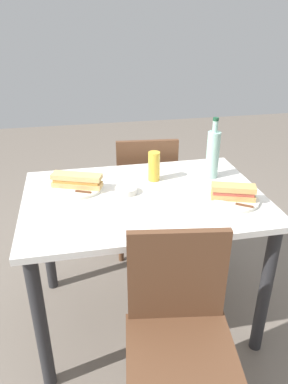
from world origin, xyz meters
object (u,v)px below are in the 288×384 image
Objects in this scene: baguette_sandwich_near at (233,192)px; knife_far at (76,191)px; plate_far at (78,188)px; water_bottle at (213,154)px; plate_near at (232,200)px; beer_glass at (154,166)px; olive_bowl at (126,190)px; chair_near at (145,189)px; baguette_sandwich_far at (77,180)px; dining_table at (144,217)px; chair_far at (179,329)px; knife_near at (236,204)px.

knife_far is at bearing -16.79° from baguette_sandwich_near.
water_bottle is at bearing -178.88° from plate_far.
baguette_sandwich_near is 0.75m from knife_far.
water_bottle is (-0.00, -0.29, 0.13)m from plate_near.
olive_bowl is (0.17, 0.12, -0.06)m from beer_glass.
plate_near is (-0.27, 0.74, 0.27)m from chair_near.
dining_table is at bearing 156.52° from baguette_sandwich_far.
olive_bowl reaches higher than knife_far.
chair_far reaches higher than knife_near.
chair_far is 0.93m from water_bottle.
dining_table is at bearing 156.52° from plate_far.
chair_near is 3.38× the size of baguette_sandwich_far.
water_bottle is at bearing 176.22° from beer_glass.
baguette_sandwich_far is (-0.00, 0.00, 0.04)m from plate_far.
water_bottle is 3.02× the size of olive_bowl.
chair_far is at bearing 91.18° from dining_table.
dining_table is 0.50m from water_bottle.
chair_near is 0.85m from baguette_sandwich_near.
chair_far is 5.73× the size of knife_near.
knife_far is at bearing 80.50° from baguette_sandwich_far.
chair_near is at bearing -95.75° from beer_glass.
baguette_sandwich_near is at bearing 160.84° from dining_table.
beer_glass reaches higher than baguette_sandwich_far.
baguette_sandwich_near reaches higher than plate_far.
plate_far is at bearing 0.00° from baguette_sandwich_far.
knife_far is (0.72, -0.22, -0.03)m from baguette_sandwich_near.
knife_far is (0.71, -0.28, 0.00)m from knife_near.
baguette_sandwich_far is at bearing -21.11° from olive_bowl.
plate_far is (0.45, 0.47, 0.27)m from chair_near.
water_bottle reaches higher than baguette_sandwich_near.
olive_bowl is at bearing 36.61° from beer_glass.
baguette_sandwich_near is 0.76m from plate_far.
chair_far is 5.59× the size of beer_glass.
baguette_sandwich_far is 0.72m from water_bottle.
plate_near is at bearing 158.91° from olive_bowl.
plate_far is 0.73m from water_bottle.
chair_near is at bearing -133.77° from baguette_sandwich_far.
knife_near is at bearing 129.18° from beer_glass.
water_bottle reaches higher than dining_table.
knife_far reaches higher than plate_far.
knife_near reaches higher than plate_near.
dining_table is at bearing 150.10° from olive_bowl.
baguette_sandwich_far is at bearing -25.43° from knife_near.
baguette_sandwich_near is 0.07m from knife_near.
plate_near and plate_far have the same top height.
dining_table is at bearing -26.97° from knife_near.
plate_near is at bearing 135.03° from beer_glass.
beer_glass is 1.45× the size of olive_bowl.
plate_near is at bearing -129.68° from chair_far.
chair_near is 0.75m from knife_far.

